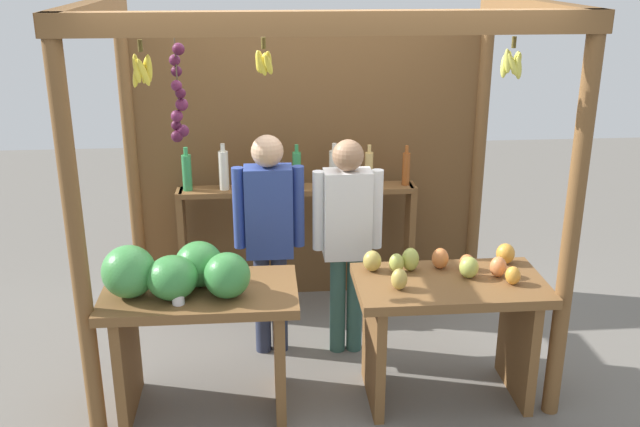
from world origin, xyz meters
name	(u,v)px	position (x,y,z in m)	size (l,w,h in m)	color
ground_plane	(318,346)	(0.00, 0.00, 0.00)	(12.00, 12.00, 0.00)	slate
market_stall	(312,144)	(-0.01, 0.41, 1.41)	(2.88, 1.92, 2.42)	brown
fruit_counter_left	(190,300)	(-0.82, -0.70, 0.75)	(1.19, 0.64, 1.12)	brown
fruit_counter_right	(448,310)	(0.76, -0.67, 0.60)	(1.16, 0.64, 0.96)	brown
bottle_shelf_unit	(295,211)	(-0.12, 0.68, 0.81)	(1.84, 0.22, 1.36)	brown
vendor_man	(269,227)	(-0.33, -0.02, 0.95)	(0.48, 0.21, 1.58)	#292F45
vendor_woman	(347,229)	(0.20, -0.06, 0.92)	(0.48, 0.21, 1.55)	#355F56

